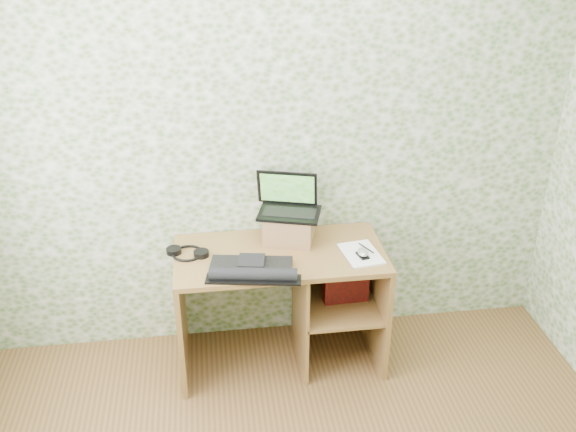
{
  "coord_description": "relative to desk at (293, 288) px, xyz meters",
  "views": [
    {
      "loc": [
        -0.38,
        -1.7,
        2.6
      ],
      "look_at": [
        0.04,
        1.39,
        1.01
      ],
      "focal_mm": 40.0,
      "sensor_mm": 36.0,
      "label": 1
    }
  ],
  "objects": [
    {
      "name": "laptop",
      "position": [
        -0.0,
        0.15,
        0.49
      ],
      "size": [
        0.41,
        0.34,
        0.24
      ],
      "rotation": [
        0.0,
        0.0,
        -0.29
      ],
      "color": "black",
      "rests_on": "riser"
    },
    {
      "name": "mouse",
      "position": [
        0.37,
        -0.15,
        0.3
      ],
      "size": [
        0.08,
        0.1,
        0.03
      ],
      "primitive_type": "ellipsoid",
      "rotation": [
        0.0,
        0.0,
        0.24
      ],
      "color": "#B9B9BB",
      "rests_on": "notepad"
    },
    {
      "name": "pen",
      "position": [
        0.42,
        -0.07,
        0.29
      ],
      "size": [
        0.06,
        0.12,
        0.01
      ],
      "primitive_type": "cylinder",
      "rotation": [
        1.57,
        0.0,
        0.45
      ],
      "color": "black",
      "rests_on": "notepad"
    },
    {
      "name": "notepad",
      "position": [
        0.37,
        -0.12,
        0.28
      ],
      "size": [
        0.23,
        0.3,
        0.01
      ],
      "primitive_type": "cube",
      "rotation": [
        0.0,
        0.0,
        0.14
      ],
      "color": "white",
      "rests_on": "desk"
    },
    {
      "name": "wall_back",
      "position": [
        -0.08,
        0.28,
        0.82
      ],
      "size": [
        3.5,
        0.0,
        3.5
      ],
      "primitive_type": "plane",
      "rotation": [
        1.57,
        0.0,
        0.0
      ],
      "color": "silver",
      "rests_on": "ground"
    },
    {
      "name": "red_box",
      "position": [
        0.32,
        -0.03,
        0.07
      ],
      "size": [
        0.27,
        0.1,
        0.32
      ],
      "primitive_type": "cube",
      "rotation": [
        0.0,
        0.0,
        0.05
      ],
      "color": "maroon",
      "rests_on": "desk"
    },
    {
      "name": "riser",
      "position": [
        -0.0,
        0.12,
        0.35
      ],
      "size": [
        0.33,
        0.3,
        0.17
      ],
      "primitive_type": "cube",
      "rotation": [
        0.0,
        0.0,
        -0.29
      ],
      "color": "olive",
      "rests_on": "desk"
    },
    {
      "name": "keyboard",
      "position": [
        -0.25,
        -0.23,
        0.29
      ],
      "size": [
        0.52,
        0.33,
        0.07
      ],
      "rotation": [
        0.0,
        0.0,
        -0.17
      ],
      "color": "black",
      "rests_on": "desk"
    },
    {
      "name": "desk",
      "position": [
        0.0,
        0.0,
        0.0
      ],
      "size": [
        1.2,
        0.6,
        0.75
      ],
      "color": "brown",
      "rests_on": "floor"
    },
    {
      "name": "headphones",
      "position": [
        -0.6,
        0.02,
        0.28
      ],
      "size": [
        0.24,
        0.23,
        0.03
      ],
      "rotation": [
        0.0,
        0.0,
        -0.34
      ],
      "color": "black",
      "rests_on": "desk"
    }
  ]
}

